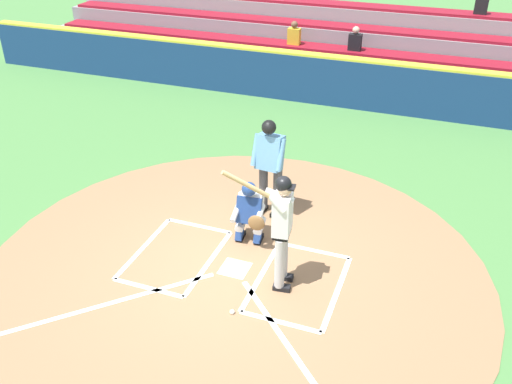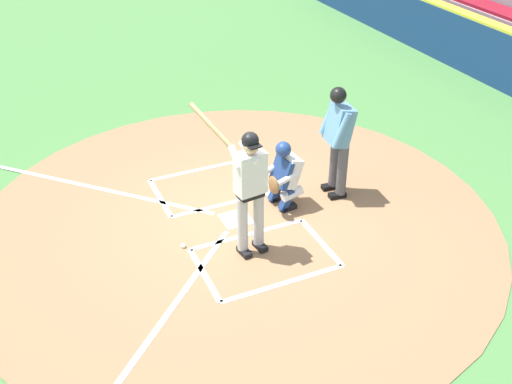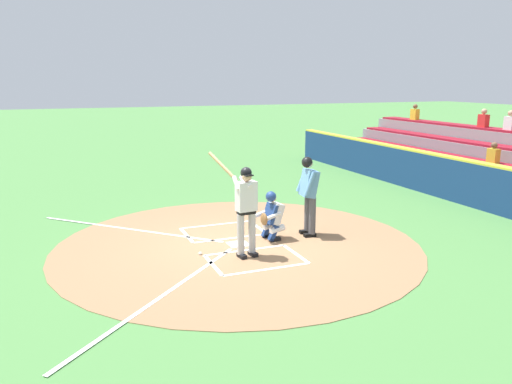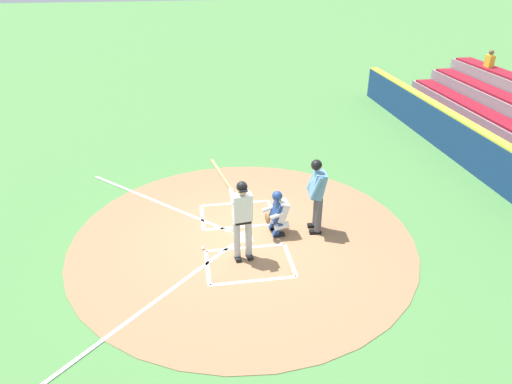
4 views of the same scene
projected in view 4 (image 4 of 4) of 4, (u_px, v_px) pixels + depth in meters
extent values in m
plane|color=#4C8442|center=(243.00, 237.00, 10.77)|extent=(120.00, 120.00, 0.00)
cylinder|color=#99704C|center=(243.00, 237.00, 10.77)|extent=(8.00, 8.00, 0.01)
cube|color=white|center=(243.00, 237.00, 10.76)|extent=(0.44, 0.44, 0.01)
cube|color=white|center=(290.00, 260.00, 9.97)|extent=(1.20, 0.08, 0.01)
cube|color=white|center=(208.00, 267.00, 9.72)|extent=(1.20, 0.08, 0.01)
cube|color=white|center=(246.00, 248.00, 10.37)|extent=(0.08, 1.80, 0.01)
cube|color=white|center=(254.00, 281.00, 9.32)|extent=(0.08, 1.80, 0.01)
cube|color=white|center=(272.00, 212.00, 11.81)|extent=(1.20, 0.08, 0.01)
cube|color=white|center=(202.00, 217.00, 11.56)|extent=(1.20, 0.08, 0.01)
cube|color=white|center=(241.00, 227.00, 11.16)|extent=(0.08, 1.80, 0.01)
cube|color=white|center=(235.00, 203.00, 12.21)|extent=(0.08, 1.80, 0.01)
cube|color=white|center=(156.00, 201.00, 12.31)|extent=(3.73, 3.73, 0.01)
cube|color=white|center=(148.00, 307.00, 8.64)|extent=(3.73, 3.73, 0.01)
cylinder|color=#BCBCBC|center=(249.00, 238.00, 9.86)|extent=(0.15, 0.15, 0.84)
cube|color=black|center=(249.00, 256.00, 10.04)|extent=(0.27, 0.15, 0.09)
cylinder|color=#BCBCBC|center=(237.00, 240.00, 9.80)|extent=(0.15, 0.15, 0.84)
cube|color=black|center=(238.00, 258.00, 9.98)|extent=(0.27, 0.15, 0.09)
cube|color=black|center=(242.00, 220.00, 9.61)|extent=(0.26, 0.36, 0.10)
cube|color=white|center=(242.00, 207.00, 9.46)|extent=(0.29, 0.43, 0.60)
sphere|color=tan|center=(242.00, 190.00, 9.26)|extent=(0.21, 0.21, 0.21)
sphere|color=black|center=(242.00, 187.00, 9.24)|extent=(0.23, 0.23, 0.23)
cube|color=black|center=(243.00, 191.00, 9.16)|extent=(0.13, 0.18, 0.02)
cylinder|color=white|center=(242.00, 194.00, 9.38)|extent=(0.44, 0.14, 0.21)
cylinder|color=white|center=(232.00, 196.00, 9.33)|extent=(0.27, 0.12, 0.29)
cylinder|color=tan|center=(222.00, 176.00, 9.47)|extent=(0.65, 0.44, 0.53)
cylinder|color=tan|center=(232.00, 192.00, 9.35)|extent=(0.10, 0.11, 0.08)
cube|color=black|center=(279.00, 235.00, 10.79)|extent=(0.14, 0.27, 0.09)
cube|color=navy|center=(278.00, 230.00, 10.71)|extent=(0.14, 0.25, 0.37)
cylinder|color=silver|center=(282.00, 226.00, 10.69)|extent=(0.18, 0.37, 0.21)
cube|color=black|center=(275.00, 228.00, 11.06)|extent=(0.14, 0.27, 0.09)
cube|color=navy|center=(274.00, 223.00, 10.98)|extent=(0.14, 0.25, 0.37)
cylinder|color=silver|center=(278.00, 219.00, 10.97)|extent=(0.18, 0.37, 0.21)
cube|color=silver|center=(281.00, 210.00, 10.67)|extent=(0.43, 0.39, 0.52)
cube|color=navy|center=(276.00, 211.00, 10.65)|extent=(0.44, 0.25, 0.46)
sphere|color=tan|center=(278.00, 197.00, 10.49)|extent=(0.21, 0.21, 0.21)
sphere|color=navy|center=(277.00, 196.00, 10.47)|extent=(0.24, 0.24, 0.24)
cylinder|color=silver|center=(276.00, 216.00, 10.47)|extent=(0.13, 0.45, 0.20)
cylinder|color=silver|center=(271.00, 208.00, 10.82)|extent=(0.13, 0.45, 0.20)
ellipsoid|color=brown|center=(268.00, 218.00, 10.45)|extent=(0.29, 0.12, 0.28)
cylinder|color=#4C4C51|center=(319.00, 215.00, 10.69)|extent=(0.16, 0.16, 0.86)
cube|color=black|center=(315.00, 232.00, 10.90)|extent=(0.16, 0.29, 0.09)
cylinder|color=#4C4C51|center=(316.00, 209.00, 10.93)|extent=(0.16, 0.16, 0.86)
cube|color=black|center=(313.00, 226.00, 11.15)|extent=(0.16, 0.29, 0.09)
cube|color=#5B8EB7|center=(318.00, 184.00, 10.46)|extent=(0.47, 0.40, 0.66)
sphere|color=beige|center=(317.00, 166.00, 10.24)|extent=(0.22, 0.22, 0.22)
sphere|color=black|center=(317.00, 165.00, 10.23)|extent=(0.25, 0.25, 0.25)
cylinder|color=#5B8EB7|center=(316.00, 188.00, 10.23)|extent=(0.13, 0.29, 0.56)
cylinder|color=#5B8EB7|center=(313.00, 179.00, 10.66)|extent=(0.13, 0.29, 0.56)
sphere|color=white|center=(203.00, 248.00, 10.31)|extent=(0.07, 0.07, 0.07)
cube|color=yellow|center=(490.00, 61.00, 18.23)|extent=(0.36, 0.22, 0.46)
sphere|color=brown|center=(492.00, 52.00, 18.07)|extent=(0.20, 0.20, 0.20)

